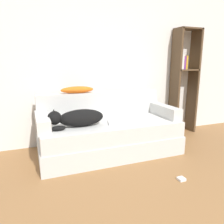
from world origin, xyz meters
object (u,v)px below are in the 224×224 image
object	(u,v)px
laptop	(120,122)
throw_pillow	(77,90)
couch	(109,137)
power_adapter	(181,179)
dog	(77,118)
bookshelf	(184,76)

from	to	relation	value
laptop	throw_pillow	bearing A→B (deg)	148.89
couch	laptop	world-z (taller)	laptop
throw_pillow	power_adapter	distance (m)	1.75
dog	bookshelf	distance (m)	2.10
laptop	throw_pillow	xyz separation A→B (m)	(-0.45, 0.47, 0.39)
laptop	throw_pillow	distance (m)	0.76
dog	bookshelf	size ratio (longest dim) A/B	0.39
power_adapter	laptop	bearing A→B (deg)	112.79
power_adapter	bookshelf	bearing A→B (deg)	52.36
throw_pillow	power_adapter	world-z (taller)	throw_pillow
dog	laptop	size ratio (longest dim) A/B	1.88
throw_pillow	bookshelf	xyz separation A→B (m)	(1.88, 0.08, 0.14)
dog	power_adapter	xyz separation A→B (m)	(0.92, -0.87, -0.55)
couch	power_adapter	distance (m)	1.08
bookshelf	throw_pillow	bearing A→B (deg)	-177.67
bookshelf	power_adapter	bearing A→B (deg)	-127.64
throw_pillow	power_adapter	bearing A→B (deg)	-58.34
couch	dog	distance (m)	0.57
couch	laptop	distance (m)	0.28
laptop	throw_pillow	world-z (taller)	throw_pillow
couch	power_adapter	world-z (taller)	couch
dog	laptop	distance (m)	0.57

